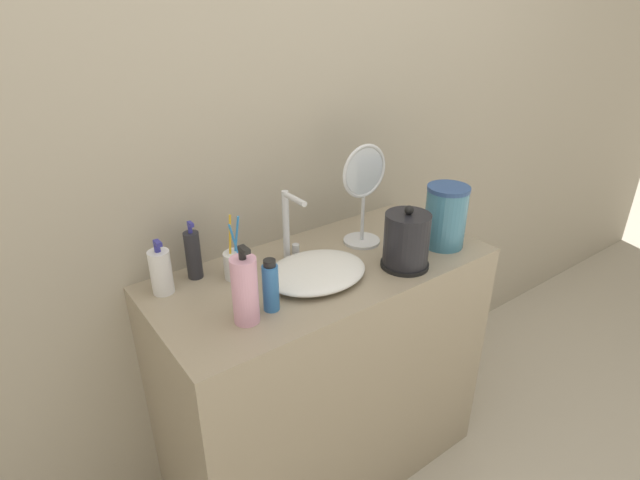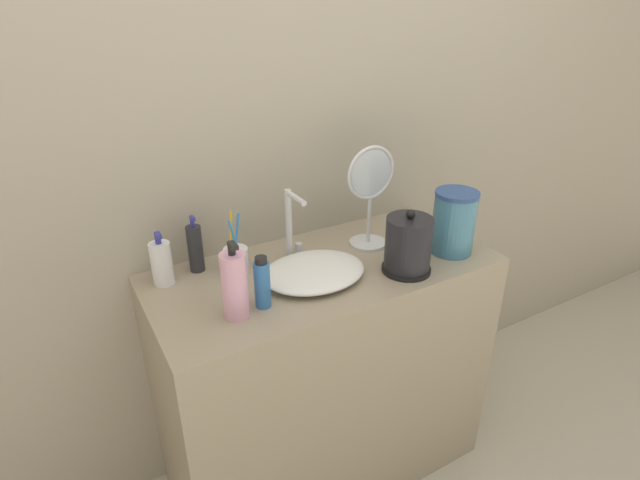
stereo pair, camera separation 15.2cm
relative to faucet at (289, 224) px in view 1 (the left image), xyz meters
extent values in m
cube|color=#ADA38E|center=(0.06, 0.17, 0.30)|extent=(6.00, 0.04, 2.60)
cube|color=gray|center=(0.06, -0.11, -0.56)|extent=(1.11, 0.51, 0.88)
ellipsoid|color=white|center=(0.00, -0.15, -0.10)|extent=(0.32, 0.26, 0.05)
cylinder|color=silver|center=(0.00, 0.01, -0.01)|extent=(0.02, 0.02, 0.23)
cylinder|color=silver|center=(0.00, -0.04, 0.10)|extent=(0.02, 0.11, 0.02)
cylinder|color=silver|center=(0.03, 0.01, -0.11)|extent=(0.02, 0.02, 0.04)
cylinder|color=black|center=(0.27, -0.26, -0.12)|extent=(0.15, 0.15, 0.01)
cylinder|color=black|center=(0.27, -0.26, -0.04)|extent=(0.14, 0.14, 0.18)
sphere|color=black|center=(0.27, -0.26, 0.07)|extent=(0.03, 0.03, 0.03)
cylinder|color=silver|center=(-0.19, 0.00, -0.08)|extent=(0.07, 0.07, 0.08)
cylinder|color=#338CE0|center=(-0.18, 0.01, -0.01)|extent=(0.02, 0.03, 0.16)
cylinder|color=yellow|center=(-0.20, 0.01, -0.01)|extent=(0.03, 0.03, 0.17)
cylinder|color=#338CE0|center=(-0.20, -0.01, -0.02)|extent=(0.04, 0.01, 0.15)
cylinder|color=white|center=(-0.41, 0.05, -0.06)|extent=(0.06, 0.06, 0.13)
cylinder|color=#333399|center=(-0.41, 0.05, 0.02)|extent=(0.02, 0.02, 0.02)
cube|color=#333399|center=(-0.41, 0.04, 0.04)|extent=(0.02, 0.03, 0.01)
cylinder|color=#EAA8C6|center=(-0.28, -0.22, -0.03)|extent=(0.07, 0.07, 0.19)
cylinder|color=black|center=(-0.28, -0.22, 0.07)|extent=(0.02, 0.02, 0.02)
cube|color=black|center=(-0.28, -0.23, 0.09)|extent=(0.02, 0.04, 0.01)
cylinder|color=#28282D|center=(-0.30, 0.07, -0.05)|extent=(0.05, 0.05, 0.15)
cylinder|color=#333399|center=(-0.30, 0.07, 0.04)|extent=(0.01, 0.01, 0.02)
cube|color=#333399|center=(-0.30, 0.07, 0.05)|extent=(0.01, 0.03, 0.01)
cylinder|color=#3370B7|center=(-0.20, -0.21, -0.06)|extent=(0.04, 0.04, 0.13)
cylinder|color=black|center=(-0.20, -0.21, 0.02)|extent=(0.03, 0.03, 0.02)
cylinder|color=silver|center=(0.27, -0.04, -0.12)|extent=(0.13, 0.13, 0.01)
cylinder|color=silver|center=(0.27, -0.04, -0.03)|extent=(0.01, 0.01, 0.16)
torus|color=silver|center=(0.27, -0.04, 0.13)|extent=(0.18, 0.01, 0.18)
cylinder|color=silver|center=(0.27, -0.04, 0.13)|extent=(0.16, 0.00, 0.16)
cylinder|color=teal|center=(0.48, -0.23, -0.03)|extent=(0.14, 0.14, 0.20)
cylinder|color=#2D4C84|center=(0.48, -0.23, 0.08)|extent=(0.14, 0.14, 0.01)
camera|label=1|loc=(-0.78, -1.21, 0.65)|focal=28.00mm
camera|label=2|loc=(-0.65, -1.30, 0.65)|focal=28.00mm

